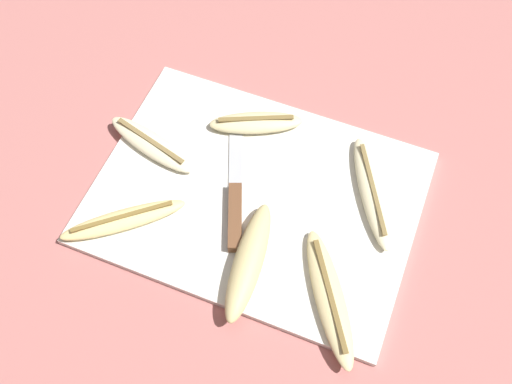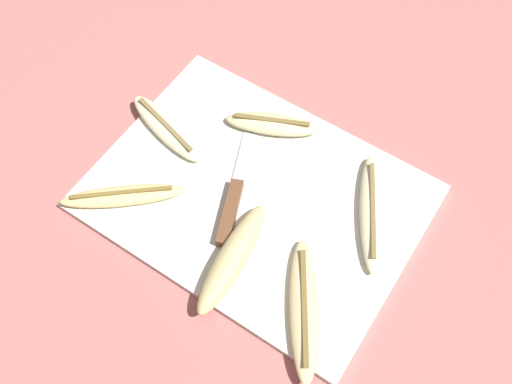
# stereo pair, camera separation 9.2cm
# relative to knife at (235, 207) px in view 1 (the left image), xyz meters

# --- Properties ---
(ground_plane) EXTENTS (4.00, 4.00, 0.00)m
(ground_plane) POSITION_rel_knife_xyz_m (0.02, 0.03, -0.02)
(ground_plane) COLOR #B76B66
(cutting_board) EXTENTS (0.49, 0.36, 0.01)m
(cutting_board) POSITION_rel_knife_xyz_m (0.02, 0.03, -0.01)
(cutting_board) COLOR white
(cutting_board) RESTS_ON ground_plane
(knife) EXTENTS (0.10, 0.22, 0.02)m
(knife) POSITION_rel_knife_xyz_m (0.00, 0.00, 0.00)
(knife) COLOR brown
(knife) RESTS_ON cutting_board
(banana_golden_short) EXTENTS (0.17, 0.15, 0.02)m
(banana_golden_short) POSITION_rel_knife_xyz_m (-0.15, -0.08, 0.00)
(banana_golden_short) COLOR #EDD689
(banana_golden_short) RESTS_ON cutting_board
(banana_soft_right) EXTENTS (0.16, 0.10, 0.02)m
(banana_soft_right) POSITION_rel_knife_xyz_m (-0.03, 0.16, 0.00)
(banana_soft_right) COLOR beige
(banana_soft_right) RESTS_ON cutting_board
(banana_pale_long) EXTENTS (0.13, 0.19, 0.02)m
(banana_pale_long) POSITION_rel_knife_xyz_m (0.19, 0.10, 0.00)
(banana_pale_long) COLOR beige
(banana_pale_long) RESTS_ON cutting_board
(banana_bright_far) EXTENTS (0.18, 0.08, 0.02)m
(banana_bright_far) POSITION_rel_knife_xyz_m (-0.17, 0.05, 0.00)
(banana_bright_far) COLOR beige
(banana_bright_far) RESTS_ON cutting_board
(banana_mellow_near) EXTENTS (0.15, 0.20, 0.02)m
(banana_mellow_near) POSITION_rel_knife_xyz_m (0.18, -0.08, 0.00)
(banana_mellow_near) COLOR beige
(banana_mellow_near) RESTS_ON cutting_board
(banana_spotted_left) EXTENTS (0.06, 0.19, 0.04)m
(banana_spotted_left) POSITION_rel_knife_xyz_m (0.05, -0.08, 0.01)
(banana_spotted_left) COLOR #DBC684
(banana_spotted_left) RESTS_ON cutting_board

